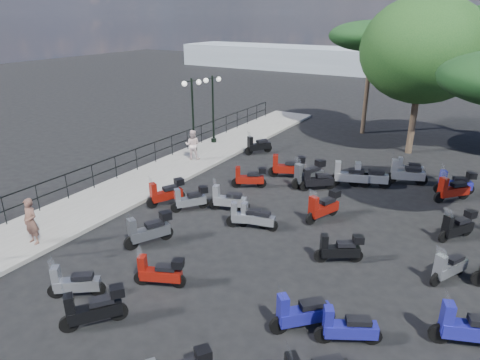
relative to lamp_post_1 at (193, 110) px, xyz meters
The scene contains 37 objects.
ground 9.82m from the lamp_post_1, 40.14° to the right, with size 120.00×120.00×0.00m, color black.
sidewalk 4.00m from the lamp_post_1, 76.22° to the right, with size 3.00×30.00×0.15m, color slate.
railing 3.71m from the lamp_post_1, 99.10° to the right, with size 0.04×26.04×1.10m.
lamp_post_1 is the anchor object (origin of this frame).
lamp_post_2 1.99m from the lamp_post_1, 90.62° to the left, with size 0.58×1.11×3.94m.
woman 11.37m from the lamp_post_1, 82.08° to the right, with size 0.59×0.39×1.61m, color brown.
pedestrian_far 2.12m from the lamp_post_1, 56.02° to the right, with size 0.77×0.60×1.58m, color silver.
scooter_0 13.45m from the lamp_post_1, 67.85° to the right, with size 1.33×1.02×1.26m.
scooter_1 10.42m from the lamp_post_1, 62.01° to the right, with size 0.98×1.64×1.41m.
scooter_2 7.24m from the lamp_post_1, 62.92° to the right, with size 0.95×1.57×1.35m.
scooter_3 7.79m from the lamp_post_1, 54.66° to the right, with size 1.09×1.33×1.25m.
scooter_4 6.27m from the lamp_post_1, 28.80° to the right, with size 1.45×0.96×1.27m.
scooter_5 4.10m from the lamp_post_1, 28.78° to the left, with size 1.04×1.49×1.36m.
scooter_6 14.50m from the lamp_post_1, 63.48° to the right, with size 1.16×1.43×1.34m.
scooter_7 12.81m from the lamp_post_1, 57.89° to the right, with size 1.46×0.82×1.23m.
scooter_8 9.65m from the lamp_post_1, 41.71° to the right, with size 1.50×0.86×1.28m.
scooter_9 8.08m from the lamp_post_1, 43.56° to the right, with size 1.62×0.77×1.33m.
scooter_10 8.34m from the lamp_post_1, 11.23° to the right, with size 1.31×1.16×1.31m.
scooter_11 6.49m from the lamp_post_1, ahead, with size 1.69×0.95×1.43m.
scooter_13 15.18m from the lamp_post_1, 43.31° to the right, with size 1.30×1.32×1.39m.
scooter_14 12.87m from the lamp_post_1, 32.35° to the right, with size 1.40×0.96×1.25m.
scooter_15 9.85m from the lamp_post_1, 39.90° to the right, with size 1.56×0.59×1.25m.
scooter_16 7.77m from the lamp_post_1, ahead, with size 1.05×1.73×1.49m.
scooter_17 10.04m from the lamp_post_1, ahead, with size 1.81×0.87×1.49m.
scooter_20 15.94m from the lamp_post_1, 40.23° to the right, with size 1.48×0.91×1.29m.
scooter_21 10.32m from the lamp_post_1, 24.53° to the right, with size 0.87×1.68×1.40m.
scooter_22 13.39m from the lamp_post_1, ahead, with size 1.27×1.39×1.41m.
scooter_23 11.56m from the lamp_post_1, 11.69° to the left, with size 1.49×0.61×1.20m.
scooter_25 17.17m from the lamp_post_1, 31.04° to the right, with size 1.76×0.90×1.46m.
scooter_26 15.27m from the lamp_post_1, 23.93° to the right, with size 0.89×1.46×1.27m.
scooter_28 14.30m from the lamp_post_1, 13.25° to the right, with size 1.04×1.42×1.29m.
scooter_29 13.47m from the lamp_post_1, ahead, with size 1.60×0.93×1.36m.
scooter_30 11.42m from the lamp_post_1, ahead, with size 1.81×0.87×1.49m.
scooter_31 9.26m from the lamp_post_1, ahead, with size 1.81×0.87×1.49m.
broadleaf_tree 12.56m from the lamp_post_1, 31.19° to the left, with size 6.52×6.52×8.39m.
pine_2 12.08m from the lamp_post_1, 52.91° to the left, with size 5.30×5.30×7.03m.
distant_hills 39.56m from the lamp_post_1, 79.41° to the left, with size 70.00×8.00×3.00m, color gray.
Camera 1 is at (6.81, -12.40, 7.44)m, focal length 32.00 mm.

